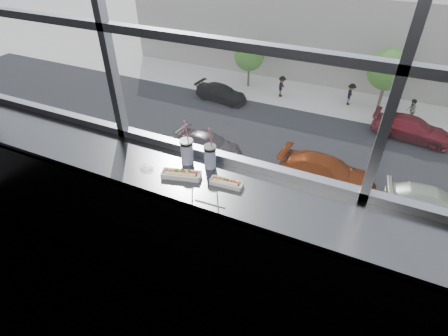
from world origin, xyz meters
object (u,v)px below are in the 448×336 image
at_px(hotdog_tray_right, 226,182).
at_px(tree_center, 389,70).
at_px(car_near_b, 209,141).
at_px(soda_cup_left, 187,150).
at_px(wrapper, 147,168).
at_px(car_near_d, 431,197).
at_px(pedestrian_a, 282,84).
at_px(pedestrian_b, 351,92).
at_px(tree_left, 249,56).
at_px(hotdog_tray_left, 181,174).
at_px(loose_straw, 210,204).
at_px(car_far_a, 221,90).
at_px(car_far_b, 413,125).
at_px(car_near_c, 327,168).
at_px(pedestrian_c, 412,108).
at_px(soda_cup_right, 210,155).

height_order(hotdog_tray_right, tree_center, hotdog_tray_right).
bearing_deg(car_near_b, soda_cup_left, -146.40).
bearing_deg(wrapper, tree_center, 86.13).
height_order(car_near_b, car_near_d, car_near_b).
height_order(car_near_d, pedestrian_a, pedestrian_a).
distance_m(hotdog_tray_right, pedestrian_b, 30.27).
bearing_deg(tree_left, soda_cup_left, -70.08).
distance_m(hotdog_tray_left, wrapper, 0.29).
relative_size(loose_straw, pedestrian_b, 0.09).
xyz_separation_m(soda_cup_left, pedestrian_b, (-0.72, 28.08, -11.03)).
xyz_separation_m(loose_straw, wrapper, (-0.61, 0.15, 0.01)).
height_order(car_near_b, pedestrian_a, pedestrian_a).
xyz_separation_m(car_far_a, tree_center, (12.87, 4.00, 2.56)).
xyz_separation_m(hotdog_tray_right, pedestrian_b, (-1.10, 28.20, -10.94)).
xyz_separation_m(car_near_d, tree_center, (-3.73, 12.00, 2.57)).
xyz_separation_m(car_far_b, tree_center, (-2.58, 4.00, 2.41)).
distance_m(car_far_a, car_far_b, 15.45).
height_order(car_near_c, pedestrian_c, car_near_c).
height_order(soda_cup_right, wrapper, soda_cup_right).
height_order(hotdog_tray_right, car_far_a, hotdog_tray_right).
distance_m(wrapper, tree_center, 29.68).
bearing_deg(loose_straw, car_near_c, 88.55).
relative_size(wrapper, car_far_a, 0.02).
bearing_deg(car_near_c, car_far_b, -26.11).
distance_m(car_far_a, car_near_d, 18.43).
xyz_separation_m(car_far_a, pedestrian_b, (10.46, 3.94, 0.20)).
bearing_deg(soda_cup_left, pedestrian_c, 81.39).
distance_m(car_near_b, pedestrian_c, 16.56).
bearing_deg(wrapper, pedestrian_c, 80.97).
relative_size(pedestrian_c, tree_left, 0.50).
bearing_deg(car_far_b, car_far_a, 96.37).
height_order(loose_straw, pedestrian_b, loose_straw).
xyz_separation_m(loose_straw, tree_left, (-10.57, 28.50, -9.12)).
distance_m(wrapper, car_far_b, 27.08).
distance_m(soda_cup_left, wrapper, 0.33).
height_order(car_near_d, tree_center, tree_center).
bearing_deg(hotdog_tray_right, car_near_b, 113.74).
bearing_deg(hotdog_tray_right, tree_left, 106.07).
distance_m(hotdog_tray_left, pedestrian_a, 30.24).
height_order(hotdog_tray_right, car_near_b, hotdog_tray_right).
distance_m(tree_left, tree_center, 11.90).
xyz_separation_m(pedestrian_a, tree_center, (8.29, 0.93, 2.37)).
bearing_deg(wrapper, hotdog_tray_right, 7.29).
bearing_deg(car_near_d, pedestrian_b, 20.08).
xyz_separation_m(hotdog_tray_right, pedestrian_c, (3.71, 27.20, -10.98)).
relative_size(car_near_b, pedestrian_b, 2.42).
bearing_deg(loose_straw, tree_center, 83.53).
bearing_deg(car_near_b, car_near_c, -83.71).
relative_size(soda_cup_right, pedestrian_b, 0.15).
height_order(soda_cup_right, car_near_d, soda_cup_right).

